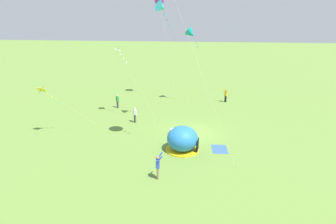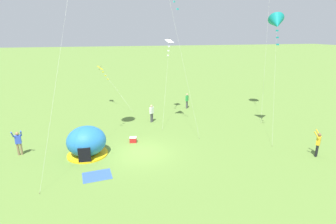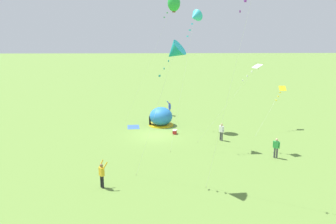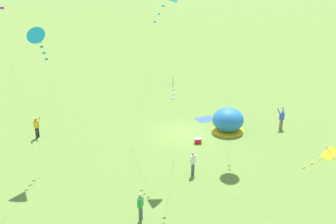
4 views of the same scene
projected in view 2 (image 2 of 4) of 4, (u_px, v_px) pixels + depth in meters
name	position (u px, v px, depth m)	size (l,w,h in m)	color
ground_plane	(142.00, 153.00, 18.91)	(300.00, 300.00, 0.00)	olive
popup_tent	(87.00, 142.00, 18.35)	(2.81, 2.81, 2.10)	#2672BF
picnic_blanket	(97.00, 176.00, 15.90)	(1.70, 1.30, 0.01)	#3359A5
cooler_box	(133.00, 140.00, 20.67)	(0.60, 0.48, 0.44)	red
person_flying_kite	(318.00, 143.00, 18.14)	(0.72, 0.68, 1.89)	black
person_strolling	(152.00, 112.00, 25.13)	(0.46, 0.43, 1.72)	#4C4C51
person_near_tent	(18.00, 142.00, 18.33)	(0.67, 0.53, 1.89)	#8C7251
person_with_toddler	(187.00, 100.00, 29.68)	(0.42, 0.49, 1.72)	#4C4C51
kite_teal	(277.00, 23.00, 20.12)	(1.97, 3.69, 9.84)	silver
kite_white	(169.00, 45.00, 25.82)	(2.33, 5.26, 7.81)	silver
kite_yellow	(102.00, 70.00, 29.89)	(3.54, 4.07, 4.73)	silver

